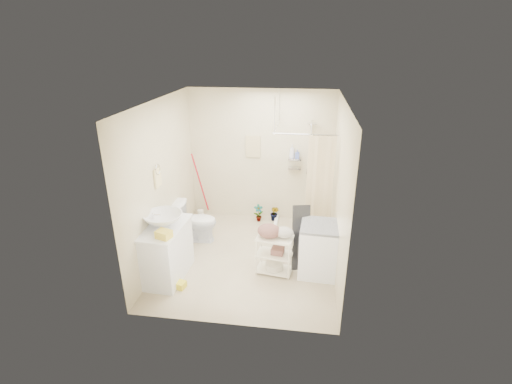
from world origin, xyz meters
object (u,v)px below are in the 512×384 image
toilet (196,221)px  laundry_rack (275,251)px  washing_machine (319,249)px  vanity (166,252)px

toilet → laundry_rack: bearing=-121.1°
laundry_rack → toilet: bearing=159.4°
washing_machine → laundry_rack: 0.68m
washing_machine → vanity: bearing=-166.6°
vanity → laundry_rack: bearing=14.1°
toilet → washing_machine: 2.30m
washing_machine → laundry_rack: size_ratio=1.11×
toilet → laundry_rack: (1.51, -0.83, -0.00)m
toilet → laundry_rack: size_ratio=1.00×
vanity → washing_machine: 2.34m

